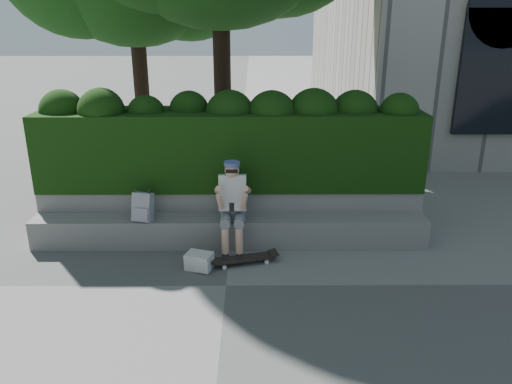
{
  "coord_description": "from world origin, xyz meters",
  "views": [
    {
      "loc": [
        0.36,
        -5.76,
        3.34
      ],
      "look_at": [
        0.4,
        1.0,
        0.95
      ],
      "focal_mm": 35.0,
      "sensor_mm": 36.0,
      "label": 1
    }
  ],
  "objects_px": {
    "person": "(233,203)",
    "backpack_ground": "(199,261)",
    "backpack_plaid": "(143,207)",
    "skateboard": "(244,259)"
  },
  "relations": [
    {
      "from": "person",
      "to": "backpack_plaid",
      "type": "distance_m",
      "value": 1.34
    },
    {
      "from": "person",
      "to": "backpack_plaid",
      "type": "relative_size",
      "value": 3.22
    },
    {
      "from": "backpack_ground",
      "to": "person",
      "type": "bearing_deg",
      "value": 71.2
    },
    {
      "from": "person",
      "to": "backpack_ground",
      "type": "height_order",
      "value": "person"
    },
    {
      "from": "skateboard",
      "to": "backpack_plaid",
      "type": "xyz_separation_m",
      "value": [
        -1.51,
        0.53,
        0.59
      ]
    },
    {
      "from": "backpack_ground",
      "to": "backpack_plaid",
      "type": "bearing_deg",
      "value": 161.34
    },
    {
      "from": "person",
      "to": "skateboard",
      "type": "height_order",
      "value": "person"
    },
    {
      "from": "skateboard",
      "to": "person",
      "type": "bearing_deg",
      "value": 96.12
    },
    {
      "from": "skateboard",
      "to": "backpack_plaid",
      "type": "bearing_deg",
      "value": 145.86
    },
    {
      "from": "backpack_ground",
      "to": "skateboard",
      "type": "bearing_deg",
      "value": 31.57
    }
  ]
}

